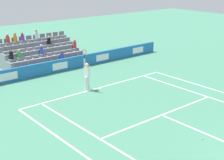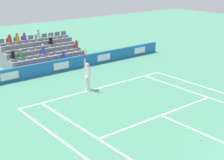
# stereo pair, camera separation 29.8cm
# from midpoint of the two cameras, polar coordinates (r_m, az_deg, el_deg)

# --- Properties ---
(line_baseline) EXTENTS (10.97, 0.10, 0.01)m
(line_baseline) POSITION_cam_midpoint_polar(r_m,az_deg,el_deg) (21.61, -2.75, -1.38)
(line_baseline) COLOR white
(line_baseline) RESTS_ON ground
(line_service) EXTENTS (8.23, 0.10, 0.01)m
(line_service) POSITION_cam_midpoint_polar(r_m,az_deg,el_deg) (17.84, 8.02, -5.94)
(line_service) COLOR white
(line_service) RESTS_ON ground
(line_centre_service) EXTENTS (0.10, 6.40, 0.01)m
(line_centre_service) POSITION_cam_midpoint_polar(r_m,az_deg,el_deg) (16.11, 16.53, -9.36)
(line_centre_service) COLOR white
(line_centre_service) RESTS_ON ground
(line_singles_sideline_left) EXTENTS (0.10, 11.89, 0.01)m
(line_singles_sideline_left) POSITION_cam_midpoint_polar(r_m,az_deg,el_deg) (15.01, -1.54, -10.69)
(line_singles_sideline_left) COLOR white
(line_singles_sideline_left) RESTS_ON ground
(line_singles_sideline_right) EXTENTS (0.10, 11.89, 0.01)m
(line_singles_sideline_right) POSITION_cam_midpoint_polar(r_m,az_deg,el_deg) (20.64, 16.72, -3.13)
(line_singles_sideline_right) COLOR white
(line_singles_sideline_right) RESTS_ON ground
(line_doubles_sideline_left) EXTENTS (0.10, 11.89, 0.01)m
(line_doubles_sideline_left) POSITION_cam_midpoint_polar(r_m,az_deg,el_deg) (14.32, -5.95, -12.34)
(line_doubles_sideline_left) COLOR white
(line_doubles_sideline_left) RESTS_ON ground
(line_centre_mark) EXTENTS (0.10, 0.20, 0.01)m
(line_centre_mark) POSITION_cam_midpoint_polar(r_m,az_deg,el_deg) (21.54, -2.59, -1.44)
(line_centre_mark) COLOR white
(line_centre_mark) RESTS_ON ground
(sponsor_barrier) EXTENTS (20.11, 0.22, 0.94)m
(sponsor_barrier) POSITION_cam_midpoint_polar(r_m,az_deg,el_deg) (25.27, -9.31, 2.44)
(sponsor_barrier) COLOR #1E66AD
(sponsor_barrier) RESTS_ON ground
(tennis_player) EXTENTS (0.54, 0.43, 2.85)m
(tennis_player) POSITION_cam_midpoint_polar(r_m,az_deg,el_deg) (20.99, -4.71, 0.83)
(tennis_player) COLOR white
(tennis_player) RESTS_ON ground
(stadium_stand) EXTENTS (6.20, 3.80, 2.62)m
(stadium_stand) POSITION_cam_midpoint_polar(r_m,az_deg,el_deg) (27.71, -12.48, 4.12)
(stadium_stand) COLOR gray
(stadium_stand) RESTS_ON ground
(loose_tennis_ball) EXTENTS (0.07, 0.07, 0.07)m
(loose_tennis_ball) POSITION_cam_midpoint_polar(r_m,az_deg,el_deg) (15.75, 14.58, -9.71)
(loose_tennis_ball) COLOR #D1E533
(loose_tennis_ball) RESTS_ON ground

